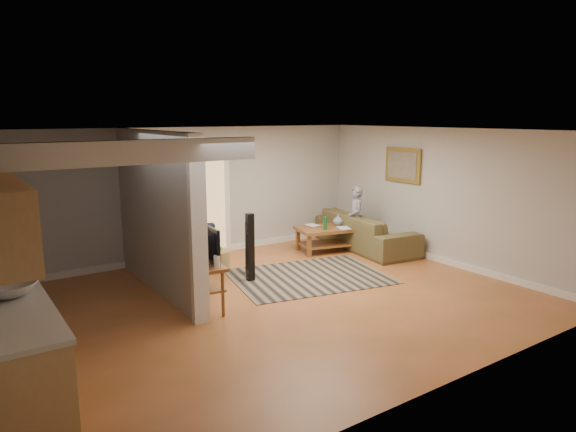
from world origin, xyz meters
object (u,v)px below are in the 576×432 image
at_px(tv_console, 202,265).
at_px(child, 355,250).
at_px(coffee_table, 330,232).
at_px(toddler, 211,273).
at_px(sofa, 365,248).
at_px(speaker_left, 250,247).
at_px(toy_basket, 216,258).
at_px(speaker_right, 248,248).

xyz_separation_m(tv_console, child, (3.92, 1.15, -0.63)).
xyz_separation_m(coffee_table, toddler, (-2.66, 0.02, -0.39)).
bearing_deg(sofa, coffee_table, 81.13).
distance_m(tv_console, speaker_left, 1.34).
bearing_deg(toy_basket, coffee_table, -4.99).
bearing_deg(speaker_right, sofa, 14.93).
distance_m(sofa, speaker_right, 2.94).
bearing_deg(speaker_right, child, 14.72).
bearing_deg(toddler, speaker_left, 126.66).
bearing_deg(child, toy_basket, -74.36).
bearing_deg(speaker_right, toddler, 153.11).
bearing_deg(coffee_table, speaker_left, -161.79).
height_order(sofa, child, child).
height_order(tv_console, speaker_right, tv_console).
height_order(sofa, speaker_left, speaker_left).
bearing_deg(speaker_left, sofa, 15.87).
relative_size(coffee_table, child, 1.06).
xyz_separation_m(sofa, tv_console, (-4.24, -1.18, 0.63)).
relative_size(coffee_table, toy_basket, 2.78).
height_order(sofa, coffee_table, coffee_table).
height_order(speaker_left, toy_basket, speaker_left).
xyz_separation_m(sofa, coffee_table, (-0.77, 0.23, 0.39)).
bearing_deg(tv_console, speaker_right, 42.92).
xyz_separation_m(tv_console, speaker_right, (1.34, 1.01, -0.18)).
distance_m(tv_console, speaker_right, 1.68).
relative_size(sofa, speaker_left, 2.19).
bearing_deg(coffee_table, child, -29.58).
relative_size(sofa, child, 1.89).
bearing_deg(sofa, speaker_right, 101.18).
xyz_separation_m(sofa, speaker_left, (-3.07, -0.52, 0.57)).
bearing_deg(sofa, child, 102.93).
distance_m(speaker_left, speaker_right, 0.41).
bearing_deg(toddler, speaker_right, 153.08).
relative_size(sofa, speaker_right, 2.76).
bearing_deg(tv_console, child, 22.30).
bearing_deg(speaker_right, tv_console, -131.50).
xyz_separation_m(tv_console, toy_basket, (1.02, 1.62, -0.44)).
distance_m(speaker_right, child, 2.63).
bearing_deg(speaker_left, coffee_table, 24.37).
xyz_separation_m(sofa, child, (-0.31, -0.03, 0.00)).
bearing_deg(toy_basket, tv_console, -122.02).
bearing_deg(sofa, tv_console, 113.34).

